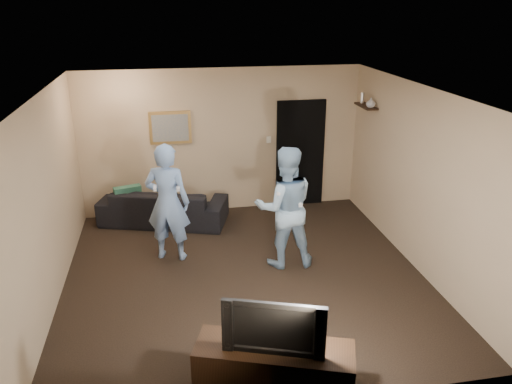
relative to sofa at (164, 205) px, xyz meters
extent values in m
plane|color=black|center=(1.10, -2.08, -0.32)|extent=(5.00, 5.00, 0.00)
cube|color=silver|center=(1.10, -2.08, 2.28)|extent=(5.00, 5.00, 0.04)
cube|color=tan|center=(1.10, 0.42, 0.98)|extent=(5.00, 0.04, 2.60)
cube|color=tan|center=(1.10, -4.58, 0.98)|extent=(5.00, 0.04, 2.60)
cube|color=tan|center=(-1.40, -2.08, 0.98)|extent=(0.04, 5.00, 2.60)
cube|color=tan|center=(3.60, -2.08, 0.98)|extent=(0.04, 5.00, 2.60)
imported|color=black|center=(0.00, 0.00, 0.00)|extent=(2.32, 1.45, 0.63)
cube|color=#1C5440|center=(-0.59, 0.00, 0.16)|extent=(0.48, 0.27, 0.45)
cube|color=olive|center=(0.20, 0.40, 1.28)|extent=(0.72, 0.05, 0.57)
cube|color=slate|center=(0.20, 0.37, 1.28)|extent=(0.62, 0.01, 0.47)
cube|color=black|center=(2.55, 0.39, 0.68)|extent=(0.90, 0.06, 2.00)
cube|color=silver|center=(1.95, 0.40, 0.98)|extent=(0.08, 0.02, 0.12)
cube|color=black|center=(3.49, -0.28, 1.67)|extent=(0.20, 0.60, 0.03)
imported|color=#B8B8BD|center=(3.49, -0.46, 1.77)|extent=(0.16, 0.16, 0.16)
cylinder|color=silver|center=(3.49, -0.08, 1.78)|extent=(0.06, 0.06, 0.18)
cube|color=black|center=(1.03, -4.34, -0.07)|extent=(1.63, 0.99, 0.55)
imported|color=black|center=(1.03, -4.34, 0.49)|extent=(0.97, 0.45, 0.57)
imported|color=#7DA2D9|center=(0.08, -1.32, 0.58)|extent=(0.75, 0.60, 1.79)
cube|color=white|center=(-0.08, -1.54, 0.90)|extent=(0.04, 0.14, 0.04)
cube|color=white|center=(0.24, -1.54, 0.87)|extent=(0.05, 0.09, 0.05)
imported|color=#95BBD9|center=(1.73, -1.81, 0.58)|extent=(0.90, 0.72, 1.80)
cube|color=white|center=(1.57, -2.03, 0.91)|extent=(0.04, 0.14, 0.04)
cube|color=white|center=(1.89, -2.03, 0.71)|extent=(0.05, 0.09, 0.05)
camera|label=1|loc=(0.13, -8.20, 3.36)|focal=35.00mm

